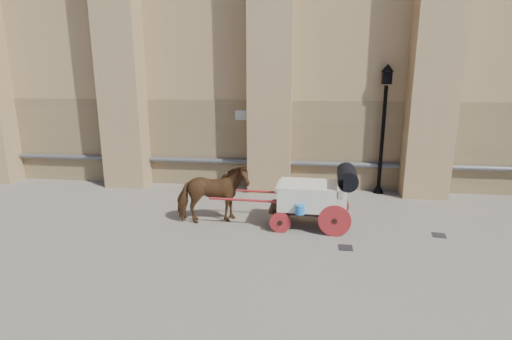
# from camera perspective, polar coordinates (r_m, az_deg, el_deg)

# --- Properties ---
(ground) EXTENTS (90.00, 90.00, 0.00)m
(ground) POSITION_cam_1_polar(r_m,az_deg,el_deg) (10.22, 5.72, -8.92)
(ground) COLOR #6E675B
(ground) RESTS_ON ground
(horse) EXTENTS (2.04, 1.36, 1.58)m
(horse) POSITION_cam_1_polar(r_m,az_deg,el_deg) (10.62, -6.20, -3.50)
(horse) COLOR brown
(horse) RESTS_ON ground
(carriage) EXTENTS (3.77, 1.36, 1.63)m
(carriage) POSITION_cam_1_polar(r_m,az_deg,el_deg) (10.37, 8.72, -3.48)
(carriage) COLOR black
(carriage) RESTS_ON ground
(street_lamp) EXTENTS (0.39, 0.39, 4.17)m
(street_lamp) POSITION_cam_1_polar(r_m,az_deg,el_deg) (13.52, 17.71, 5.97)
(street_lamp) COLOR black
(street_lamp) RESTS_ON ground
(drain_grate_near) EXTENTS (0.33, 0.33, 0.01)m
(drain_grate_near) POSITION_cam_1_polar(r_m,az_deg,el_deg) (9.59, 12.68, -10.77)
(drain_grate_near) COLOR black
(drain_grate_near) RESTS_ON ground
(drain_grate_far) EXTENTS (0.37, 0.37, 0.01)m
(drain_grate_far) POSITION_cam_1_polar(r_m,az_deg,el_deg) (11.00, 24.68, -8.46)
(drain_grate_far) COLOR black
(drain_grate_far) RESTS_ON ground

